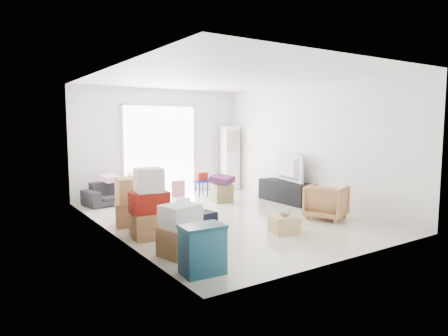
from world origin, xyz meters
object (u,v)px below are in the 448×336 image
(ac_tower, at_px, (230,158))
(television, at_px, (286,178))
(armchair, at_px, (327,200))
(wood_crate, at_px, (284,224))
(ottoman, at_px, (222,193))
(kids_table, at_px, (201,179))
(storage_bins, at_px, (202,249))
(tv_console, at_px, (286,192))
(sofa, at_px, (122,188))

(ac_tower, xyz_separation_m, television, (0.05, -2.21, -0.31))
(armchair, relative_size, wood_crate, 1.72)
(ac_tower, bearing_deg, ottoman, -130.54)
(armchair, distance_m, kids_table, 3.53)
(storage_bins, bearing_deg, wood_crate, 22.39)
(television, bearing_deg, storage_bins, 138.01)
(tv_console, distance_m, ottoman, 1.49)
(television, xyz_separation_m, kids_table, (-1.24, 1.78, -0.14))
(wood_crate, bearing_deg, ottoman, 78.17)
(ac_tower, bearing_deg, television, -88.71)
(storage_bins, relative_size, kids_table, 1.00)
(sofa, height_order, storage_bins, sofa)
(television, xyz_separation_m, storage_bins, (-3.90, -2.82, -0.26))
(ac_tower, xyz_separation_m, kids_table, (-1.19, -0.43, -0.45))
(ac_tower, height_order, sofa, ac_tower)
(sofa, height_order, armchair, armchair)
(kids_table, bearing_deg, wood_crate, -98.66)
(sofa, xyz_separation_m, armchair, (2.74, -3.72, 0.02))
(armchair, xyz_separation_m, storage_bins, (-3.45, -1.16, -0.06))
(sofa, distance_m, wood_crate, 4.25)
(storage_bins, bearing_deg, armchair, 18.55)
(kids_table, relative_size, wood_crate, 1.44)
(ac_tower, relative_size, armchair, 2.42)
(ac_tower, height_order, kids_table, ac_tower)
(sofa, bearing_deg, television, -42.23)
(wood_crate, bearing_deg, television, 47.23)
(ottoman, distance_m, wood_crate, 2.86)
(storage_bins, height_order, kids_table, storage_bins)
(armchair, bearing_deg, ac_tower, -29.42)
(ac_tower, bearing_deg, kids_table, -160.03)
(ottoman, bearing_deg, tv_console, -34.70)
(ac_tower, height_order, wood_crate, ac_tower)
(tv_console, height_order, armchair, armchair)
(tv_console, relative_size, ottoman, 3.49)
(television, height_order, storage_bins, television)
(tv_console, distance_m, kids_table, 2.18)
(ottoman, height_order, kids_table, kids_table)
(armchair, height_order, ottoman, armchair)
(tv_console, relative_size, storage_bins, 2.43)
(tv_console, xyz_separation_m, wood_crate, (-1.81, -1.95, -0.11))
(kids_table, bearing_deg, television, -55.22)
(television, distance_m, storage_bins, 4.82)
(storage_bins, bearing_deg, ac_tower, 52.57)
(sofa, height_order, kids_table, sofa)
(sofa, bearing_deg, ottoman, -41.06)
(wood_crate, bearing_deg, ac_tower, 67.14)
(television, xyz_separation_m, armchair, (-0.45, -1.66, -0.20))
(storage_bins, distance_m, ottoman, 4.54)
(ac_tower, height_order, tv_console, ac_tower)
(storage_bins, relative_size, wood_crate, 1.44)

